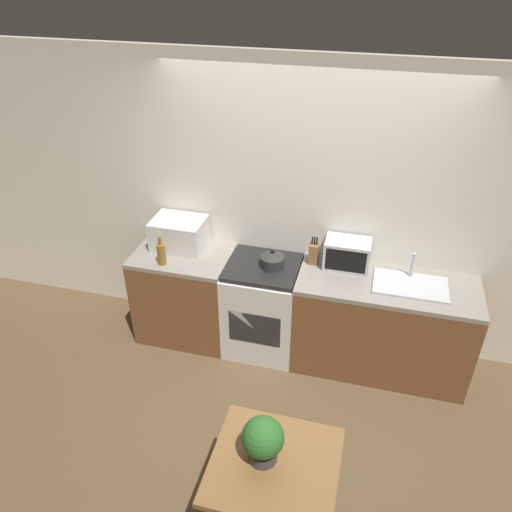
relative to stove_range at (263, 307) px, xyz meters
name	(u,v)px	position (x,y,z in m)	size (l,w,h in m)	color
ground_plane	(280,400)	(0.31, -0.64, -0.45)	(16.00, 16.00, 0.00)	brown
wall_back	(308,211)	(0.31, 0.34, 0.85)	(10.00, 0.06, 2.60)	silver
counter_left_run	(186,294)	(-0.75, 0.00, 0.00)	(0.86, 0.62, 0.90)	brown
counter_right_run	(381,325)	(1.06, 0.00, 0.00)	(1.49, 0.62, 0.90)	brown
stove_range	(263,307)	(0.00, 0.00, 0.00)	(0.64, 0.62, 0.90)	silver
kettle	(272,259)	(0.08, 0.01, 0.52)	(0.21, 0.21, 0.17)	#2D2D2D
microwave	(179,233)	(-0.81, 0.11, 0.59)	(0.47, 0.35, 0.28)	silver
bottle	(161,254)	(-0.86, -0.20, 0.56)	(0.07, 0.07, 0.27)	olive
knife_block	(314,253)	(0.41, 0.16, 0.55)	(0.08, 0.10, 0.26)	brown
toaster_oven	(347,254)	(0.69, 0.17, 0.58)	(0.38, 0.25, 0.25)	silver
sink_basin	(410,285)	(1.23, 0.01, 0.47)	(0.59, 0.36, 0.24)	silver
dining_table	(274,477)	(0.51, -1.77, 0.20)	(0.73, 0.69, 0.77)	brown
potted_plant	(263,440)	(0.43, -1.75, 0.48)	(0.24, 0.24, 0.30)	#424247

